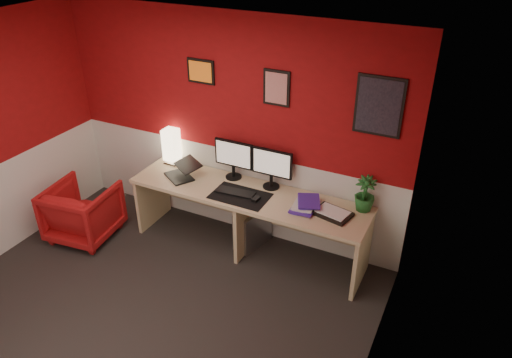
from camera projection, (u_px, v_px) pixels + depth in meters
The scene contains 23 objects.
ground at pixel (141, 321), 4.47m from camera, with size 4.00×3.50×0.01m, color black.
ceiling at pixel (97, 51), 3.24m from camera, with size 4.00×3.50×0.01m, color white.
wall_back at pixel (229, 129), 5.22m from camera, with size 4.00×0.01×2.50m, color maroon.
wall_right at pixel (369, 282), 3.09m from camera, with size 0.01×3.50×2.50m, color maroon.
wainscot_back at pixel (230, 188), 5.59m from camera, with size 4.00×0.01×1.00m, color silver.
desk at pixel (248, 222), 5.23m from camera, with size 2.60×0.65×0.73m, color tan.
shoji_lamp at pixel (172, 147), 5.56m from camera, with size 0.16×0.16×0.40m, color #FFE5B2.
laptop at pixel (179, 169), 5.29m from camera, with size 0.33×0.23×0.22m, color black.
monitor_left at pixel (233, 154), 5.20m from camera, with size 0.45×0.06×0.58m, color black.
monitor_right at pixel (272, 163), 5.02m from camera, with size 0.45×0.06×0.58m, color black.
desk_mat at pixel (240, 196), 5.00m from camera, with size 0.60×0.38×0.01m, color black.
keyboard at pixel (235, 192), 5.04m from camera, with size 0.42×0.14×0.02m, color black.
mouse at pixel (256, 199), 4.91m from camera, with size 0.06×0.10×0.03m, color black.
book_bottom at pixel (293, 205), 4.83m from camera, with size 0.23×0.32×0.03m, color #40219B.
book_middle at pixel (294, 202), 4.82m from camera, with size 0.21×0.29×0.02m, color silver.
book_top at pixel (298, 201), 4.79m from camera, with size 0.22×0.29×0.03m, color #40219B.
zen_tray at pixel (333, 214), 4.69m from camera, with size 0.35×0.25×0.03m, color black.
potted_plant at pixel (365, 194), 4.69m from camera, with size 0.20×0.20×0.36m, color #19591E.
pc_tower at pixel (252, 227), 5.38m from camera, with size 0.20×0.45×0.45m, color #99999E.
armchair at pixel (83, 212), 5.48m from camera, with size 0.69×0.71×0.65m, color #A81516.
art_left at pixel (201, 71), 5.03m from camera, with size 0.32×0.02×0.26m, color orange.
art_center at pixel (277, 88), 4.72m from camera, with size 0.28×0.02×0.36m, color red.
art_right at pixel (379, 106), 4.34m from camera, with size 0.44×0.02×0.56m, color black.
Camera 1 is at (2.39, -2.44, 3.35)m, focal length 33.81 mm.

